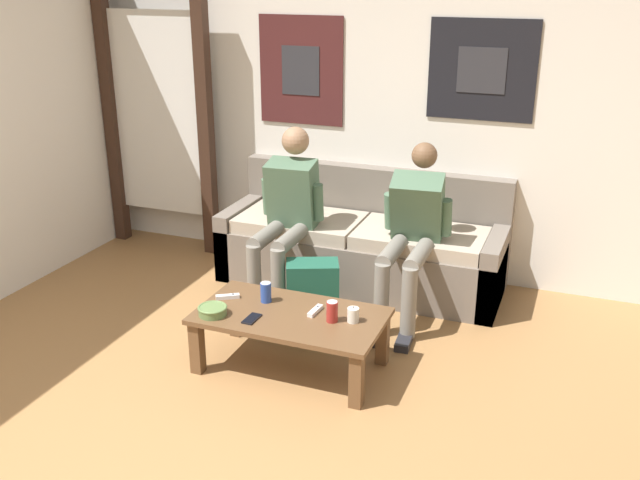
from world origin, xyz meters
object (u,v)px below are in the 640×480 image
at_px(drink_can_blue, 266,292).
at_px(coffee_table, 291,323).
at_px(person_seated_teen, 412,228).
at_px(person_seated_adult, 287,210).
at_px(game_controller_near_right, 315,311).
at_px(drink_can_red, 332,311).
at_px(pillar_candle, 353,315).
at_px(backpack, 313,293).
at_px(ceramic_bowl, 213,310).
at_px(couch, 362,247).
at_px(game_controller_near_left, 228,297).
at_px(cell_phone, 252,319).

bearing_deg(drink_can_blue, coffee_table, -25.71).
height_order(coffee_table, person_seated_teen, person_seated_teen).
distance_m(person_seated_teen, drink_can_blue, 1.11).
distance_m(coffee_table, person_seated_adult, 1.09).
relative_size(coffee_table, game_controller_near_right, 7.50).
bearing_deg(drink_can_red, pillar_candle, 18.53).
bearing_deg(pillar_candle, backpack, 129.81).
bearing_deg(backpack, coffee_table, -80.08).
relative_size(ceramic_bowl, drink_can_blue, 1.39).
bearing_deg(backpack, ceramic_bowl, -111.29).
height_order(couch, person_seated_adult, person_seated_adult).
xyz_separation_m(coffee_table, person_seated_teen, (0.47, 0.96, 0.33)).
xyz_separation_m(coffee_table, drink_can_blue, (-0.20, 0.10, 0.12)).
relative_size(backpack, drink_can_red, 3.39).
bearing_deg(person_seated_adult, person_seated_teen, 1.85).
distance_m(person_seated_adult, game_controller_near_right, 1.07).
bearing_deg(person_seated_adult, drink_can_red, -53.49).
bearing_deg(pillar_candle, game_controller_near_right, 173.31).
height_order(drink_can_blue, drink_can_red, same).
bearing_deg(game_controller_near_left, game_controller_near_right, 1.58).
bearing_deg(person_seated_adult, backpack, -44.47).
xyz_separation_m(pillar_candle, drink_can_blue, (-0.58, 0.06, 0.02)).
relative_size(coffee_table, game_controller_near_left, 7.85).
xyz_separation_m(person_seated_teen, game_controller_near_right, (-0.34, -0.89, -0.26)).
distance_m(game_controller_near_right, cell_phone, 0.37).
bearing_deg(coffee_table, couch, 89.87).
bearing_deg(cell_phone, couch, 83.09).
xyz_separation_m(couch, backpack, (-0.11, -0.73, -0.08)).
height_order(drink_can_red, game_controller_near_left, drink_can_red).
distance_m(couch, coffee_table, 1.34).
height_order(person_seated_adult, ceramic_bowl, person_seated_adult).
relative_size(ceramic_bowl, game_controller_near_left, 1.23).
xyz_separation_m(couch, person_seated_teen, (0.47, -0.38, 0.34)).
xyz_separation_m(backpack, pillar_candle, (0.48, -0.58, 0.20)).
distance_m(drink_can_red, cell_phone, 0.46).
bearing_deg(game_controller_near_right, couch, 95.65).
distance_m(game_controller_near_left, cell_phone, 0.33).
bearing_deg(drink_can_blue, couch, 80.63).
bearing_deg(coffee_table, drink_can_red, 0.05).
height_order(coffee_table, drink_can_blue, drink_can_blue).
xyz_separation_m(ceramic_bowl, drink_can_blue, (0.21, 0.27, 0.03)).
relative_size(pillar_candle, game_controller_near_right, 0.67).
distance_m(couch, pillar_candle, 1.36).
bearing_deg(coffee_table, cell_phone, -140.43).
distance_m(ceramic_bowl, game_controller_near_left, 0.23).
relative_size(person_seated_adult, drink_can_red, 9.75).
bearing_deg(game_controller_near_left, drink_can_blue, 11.08).
bearing_deg(drink_can_red, person_seated_teen, 77.55).
bearing_deg(coffee_table, pillar_candle, 5.87).
height_order(person_seated_adult, game_controller_near_left, person_seated_adult).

